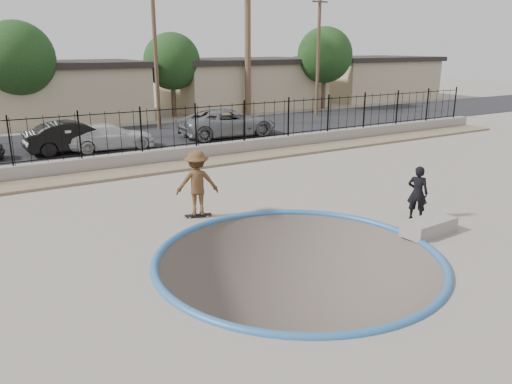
{
  "coord_description": "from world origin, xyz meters",
  "views": [
    {
      "loc": [
        -6.6,
        -9.96,
        4.93
      ],
      "look_at": [
        0.62,
        2.0,
        0.81
      ],
      "focal_mm": 35.0,
      "sensor_mm": 36.0,
      "label": 1
    }
  ],
  "objects_px": {
    "car_d": "(228,123)",
    "car_c": "(110,137)",
    "skateboard": "(198,215)",
    "skater": "(197,186)",
    "videographer": "(418,193)",
    "car_b": "(75,137)",
    "concrete_ledge": "(429,227)"
  },
  "relations": [
    {
      "from": "concrete_ledge",
      "to": "car_d",
      "type": "bearing_deg",
      "value": 81.73
    },
    {
      "from": "skater",
      "to": "concrete_ledge",
      "type": "bearing_deg",
      "value": 156.48
    },
    {
      "from": "videographer",
      "to": "car_c",
      "type": "height_order",
      "value": "videographer"
    },
    {
      "from": "skateboard",
      "to": "car_b",
      "type": "distance_m",
      "value": 11.6
    },
    {
      "from": "car_c",
      "to": "skateboard",
      "type": "bearing_deg",
      "value": -179.62
    },
    {
      "from": "skateboard",
      "to": "car_c",
      "type": "xyz_separation_m",
      "value": [
        0.52,
        11.32,
        0.6
      ]
    },
    {
      "from": "concrete_ledge",
      "to": "car_b",
      "type": "distance_m",
      "value": 17.08
    },
    {
      "from": "skater",
      "to": "car_b",
      "type": "distance_m",
      "value": 11.58
    },
    {
      "from": "skater",
      "to": "car_b",
      "type": "height_order",
      "value": "skater"
    },
    {
      "from": "concrete_ledge",
      "to": "car_c",
      "type": "relative_size",
      "value": 0.37
    },
    {
      "from": "concrete_ledge",
      "to": "car_c",
      "type": "distance_m",
      "value": 16.4
    },
    {
      "from": "skater",
      "to": "car_d",
      "type": "bearing_deg",
      "value": -102.13
    },
    {
      "from": "videographer",
      "to": "car_b",
      "type": "xyz_separation_m",
      "value": [
        -6.5,
        15.0,
        -0.03
      ]
    },
    {
      "from": "car_c",
      "to": "car_d",
      "type": "bearing_deg",
      "value": -85.52
    },
    {
      "from": "skater",
      "to": "concrete_ledge",
      "type": "xyz_separation_m",
      "value": [
        4.8,
        -4.5,
        -0.76
      ]
    },
    {
      "from": "concrete_ledge",
      "to": "car_d",
      "type": "xyz_separation_m",
      "value": [
        2.32,
        15.99,
        0.6
      ]
    },
    {
      "from": "skateboard",
      "to": "car_b",
      "type": "bearing_deg",
      "value": 112.2
    },
    {
      "from": "videographer",
      "to": "skateboard",
      "type": "bearing_deg",
      "value": 26.08
    },
    {
      "from": "skater",
      "to": "videographer",
      "type": "height_order",
      "value": "skater"
    },
    {
      "from": "skateboard",
      "to": "concrete_ledge",
      "type": "xyz_separation_m",
      "value": [
        4.8,
        -4.5,
        0.14
      ]
    },
    {
      "from": "videographer",
      "to": "car_d",
      "type": "height_order",
      "value": "videographer"
    },
    {
      "from": "skateboard",
      "to": "skater",
      "type": "bearing_deg",
      "value": -46.58
    },
    {
      "from": "skater",
      "to": "car_d",
      "type": "xyz_separation_m",
      "value": [
        7.12,
        11.49,
        -0.16
      ]
    },
    {
      "from": "car_c",
      "to": "car_b",
      "type": "bearing_deg",
      "value": 85.73
    },
    {
      "from": "car_d",
      "to": "concrete_ledge",
      "type": "bearing_deg",
      "value": 173.31
    },
    {
      "from": "concrete_ledge",
      "to": "skater",
      "type": "bearing_deg",
      "value": 136.83
    },
    {
      "from": "car_d",
      "to": "car_c",
      "type": "bearing_deg",
      "value": 93.04
    },
    {
      "from": "skateboard",
      "to": "car_b",
      "type": "height_order",
      "value": "car_b"
    },
    {
      "from": "car_b",
      "to": "car_c",
      "type": "relative_size",
      "value": 1.04
    },
    {
      "from": "skateboard",
      "to": "concrete_ledge",
      "type": "bearing_deg",
      "value": -26.32
    },
    {
      "from": "concrete_ledge",
      "to": "videographer",
      "type": "bearing_deg",
      "value": 58.36
    },
    {
      "from": "skater",
      "to": "skateboard",
      "type": "height_order",
      "value": "skater"
    }
  ]
}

